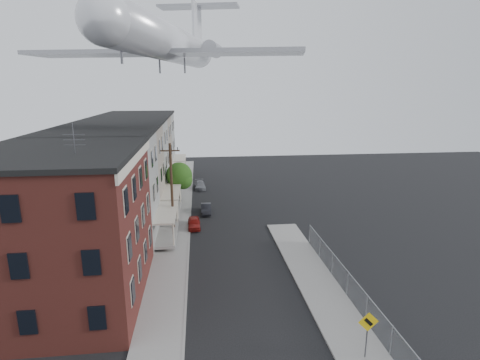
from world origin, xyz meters
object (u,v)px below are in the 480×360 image
object	(u,v)px
street_tree	(180,177)
airplane	(170,43)
utility_pole	(172,188)
car_mid	(206,209)
warning_sign	(368,328)
car_near	(194,223)
car_far	(200,185)

from	to	relation	value
street_tree	airplane	xyz separation A→B (m)	(-0.08, -7.21, 14.72)
airplane	utility_pole	bearing A→B (deg)	-95.22
street_tree	car_mid	xyz separation A→B (m)	(3.01, -4.12, -2.91)
warning_sign	airplane	bearing A→B (deg)	116.74
utility_pole	car_near	bearing A→B (deg)	33.18
street_tree	car_mid	bearing A→B (deg)	-53.83
utility_pole	airplane	bearing A→B (deg)	84.78
warning_sign	car_far	world-z (taller)	warning_sign
warning_sign	car_far	xyz separation A→B (m)	(-8.48, 35.72, -1.35)
car_near	car_mid	xyz separation A→B (m)	(1.34, 4.50, 0.00)
street_tree	airplane	distance (m)	16.39
warning_sign	car_near	size ratio (longest dim) A/B	0.90
car_near	car_far	world-z (taller)	car_near
airplane	street_tree	bearing A→B (deg)	89.37
street_tree	car_mid	distance (m)	5.87
utility_pole	street_tree	distance (m)	10.00
car_near	airplane	distance (m)	17.78
warning_sign	utility_pole	world-z (taller)	utility_pole
car_near	airplane	xyz separation A→B (m)	(-1.75, 1.41, 17.63)
warning_sign	car_mid	bearing A→B (deg)	107.57
car_mid	airplane	size ratio (longest dim) A/B	0.11
car_near	car_mid	world-z (taller)	car_mid
utility_pole	airplane	world-z (taller)	airplane
car_far	car_near	bearing A→B (deg)	-95.70
warning_sign	street_tree	world-z (taller)	street_tree
car_near	street_tree	bearing A→B (deg)	99.06
warning_sign	car_mid	xyz separation A→B (m)	(-7.86, 24.83, -1.35)
utility_pole	warning_sign	bearing A→B (deg)	-59.52
car_near	utility_pole	bearing A→B (deg)	-148.74
warning_sign	airplane	size ratio (longest dim) A/B	0.10
warning_sign	car_mid	size ratio (longest dim) A/B	0.86
warning_sign	car_near	xyz separation A→B (m)	(-9.20, 20.33, -1.35)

